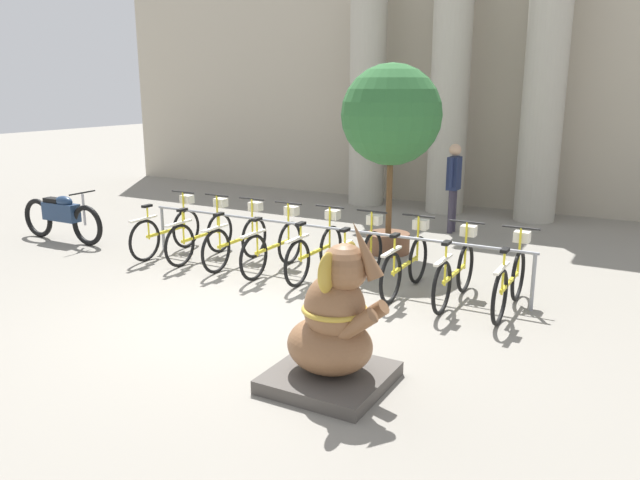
% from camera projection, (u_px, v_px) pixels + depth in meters
% --- Properties ---
extents(ground_plane, '(60.00, 60.00, 0.00)m').
position_uv_depth(ground_plane, '(247.00, 317.00, 7.67)').
color(ground_plane, gray).
extents(building_facade, '(20.00, 0.20, 6.00)m').
position_uv_depth(building_facade, '(464.00, 75.00, 14.23)').
color(building_facade, '#B2A893').
rests_on(building_facade, ground_plane).
extents(column_left, '(1.04, 1.04, 5.16)m').
position_uv_depth(column_left, '(368.00, 92.00, 14.40)').
color(column_left, '#ADA899').
rests_on(column_left, ground_plane).
extents(column_middle, '(1.04, 1.04, 5.16)m').
position_uv_depth(column_middle, '(450.00, 92.00, 13.47)').
color(column_middle, '#ADA899').
rests_on(column_middle, ground_plane).
extents(column_right, '(1.04, 1.04, 5.16)m').
position_uv_depth(column_right, '(544.00, 93.00, 12.55)').
color(column_right, '#ADA899').
rests_on(column_right, ground_plane).
extents(bike_rack, '(6.27, 0.05, 0.77)m').
position_uv_depth(bike_rack, '(319.00, 233.00, 9.20)').
color(bike_rack, gray).
rests_on(bike_rack, ground_plane).
extents(bicycle_0, '(0.48, 1.68, 1.01)m').
position_uv_depth(bicycle_0, '(168.00, 230.00, 10.48)').
color(bicycle_0, black).
rests_on(bicycle_0, ground_plane).
extents(bicycle_1, '(0.48, 1.68, 1.01)m').
position_uv_depth(bicycle_1, '(202.00, 235.00, 10.17)').
color(bicycle_1, black).
rests_on(bicycle_1, ground_plane).
extents(bicycle_2, '(0.48, 1.68, 1.01)m').
position_uv_depth(bicycle_2, '(237.00, 240.00, 9.84)').
color(bicycle_2, black).
rests_on(bicycle_2, ground_plane).
extents(bicycle_3, '(0.48, 1.68, 1.01)m').
position_uv_depth(bicycle_3, '(274.00, 245.00, 9.48)').
color(bicycle_3, black).
rests_on(bicycle_3, ground_plane).
extents(bicycle_4, '(0.48, 1.68, 1.01)m').
position_uv_depth(bicycle_4, '(316.00, 250.00, 9.19)').
color(bicycle_4, black).
rests_on(bicycle_4, ground_plane).
extents(bicycle_5, '(0.48, 1.68, 1.01)m').
position_uv_depth(bicycle_5, '(359.00, 257.00, 8.83)').
color(bicycle_5, black).
rests_on(bicycle_5, ground_plane).
extents(bicycle_6, '(0.48, 1.68, 1.01)m').
position_uv_depth(bicycle_6, '(406.00, 263.00, 8.52)').
color(bicycle_6, black).
rests_on(bicycle_6, ground_plane).
extents(bicycle_7, '(0.48, 1.68, 1.01)m').
position_uv_depth(bicycle_7, '(455.00, 272.00, 8.14)').
color(bicycle_7, black).
rests_on(bicycle_7, ground_plane).
extents(bicycle_8, '(0.48, 1.68, 1.01)m').
position_uv_depth(bicycle_8, '(510.00, 280.00, 7.80)').
color(bicycle_8, black).
rests_on(bicycle_8, ground_plane).
extents(elephant_statue, '(1.08, 1.08, 1.65)m').
position_uv_depth(elephant_statue, '(334.00, 330.00, 5.81)').
color(elephant_statue, '#4C4742').
rests_on(elephant_statue, ground_plane).
extents(motorcycle, '(2.04, 0.55, 0.96)m').
position_uv_depth(motorcycle, '(62.00, 216.00, 11.30)').
color(motorcycle, black).
rests_on(motorcycle, ground_plane).
extents(person_pedestrian, '(0.23, 0.47, 1.71)m').
position_uv_depth(person_pedestrian, '(454.00, 180.00, 11.86)').
color(person_pedestrian, '#383342').
rests_on(person_pedestrian, ground_plane).
extents(potted_tree, '(1.64, 1.64, 3.13)m').
position_uv_depth(potted_tree, '(391.00, 120.00, 10.11)').
color(potted_tree, brown).
rests_on(potted_tree, ground_plane).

